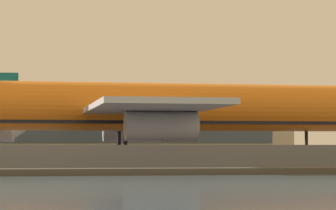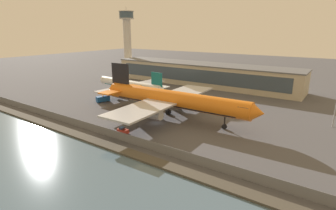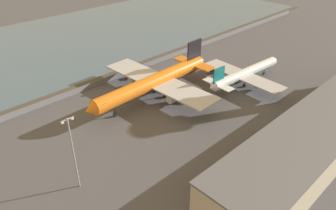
# 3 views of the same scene
# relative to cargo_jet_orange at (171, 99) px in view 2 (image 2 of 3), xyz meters

# --- Properties ---
(ground_plane) EXTENTS (500.00, 500.00, 0.00)m
(ground_plane) POSITION_rel_cargo_jet_orange_xyz_m (-0.82, -6.49, -6.26)
(ground_plane) COLOR #4C4C51
(shoreline_seawall) EXTENTS (320.00, 3.00, 0.50)m
(shoreline_seawall) POSITION_rel_cargo_jet_orange_xyz_m (-0.82, -26.99, -6.01)
(shoreline_seawall) COLOR #474238
(shoreline_seawall) RESTS_ON ground
(perimeter_fence) EXTENTS (280.00, 0.10, 2.27)m
(perimeter_fence) POSITION_rel_cargo_jet_orange_xyz_m (-0.82, -22.49, -5.13)
(perimeter_fence) COLOR slate
(perimeter_fence) RESTS_ON ground
(cargo_jet_orange) EXTENTS (56.98, 48.76, 16.42)m
(cargo_jet_orange) POSITION_rel_cargo_jet_orange_xyz_m (0.00, 0.00, 0.00)
(cargo_jet_orange) COLOR orange
(cargo_jet_orange) RESTS_ON ground
(passenger_jet_white_teal) EXTENTS (40.90, 35.32, 11.50)m
(passenger_jet_white_teal) POSITION_rel_cargo_jet_orange_xyz_m (-32.40, 16.34, -1.88)
(passenger_jet_white_teal) COLOR white
(passenger_jet_white_teal) RESTS_ON ground
(baggage_tug) EXTENTS (3.27, 1.74, 1.80)m
(baggage_tug) POSITION_rel_cargo_jet_orange_xyz_m (-3.19, -18.75, -5.46)
(baggage_tug) COLOR red
(baggage_tug) RESTS_ON ground
(ops_van) EXTENTS (3.71, 5.60, 2.48)m
(ops_van) POSITION_rel_cargo_jet_orange_xyz_m (-33.37, 0.93, -4.99)
(ops_van) COLOR #19519E
(ops_van) RESTS_ON ground
(control_tower) EXTENTS (9.61, 9.61, 41.45)m
(control_tower) POSITION_rel_cargo_jet_orange_xyz_m (-72.98, 58.52, 17.09)
(control_tower) COLOR beige
(control_tower) RESTS_ON ground
(terminal_building) EXTENTS (99.83, 17.88, 11.07)m
(terminal_building) POSITION_rel_cargo_jet_orange_xyz_m (-17.55, 55.00, -0.72)
(terminal_building) COLOR #BCB299
(terminal_building) RESTS_ON ground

